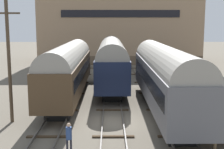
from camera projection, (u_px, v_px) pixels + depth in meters
name	position (u px, v px, depth m)	size (l,w,h in m)	color
ground_plane	(113.00, 122.00, 22.13)	(200.00, 200.00, 0.00)	#60594C
track_left	(56.00, 120.00, 22.08)	(2.60, 60.00, 0.26)	#4C4742
track_middle	(113.00, 120.00, 22.11)	(2.60, 60.00, 0.26)	#4C4742
track_right	(170.00, 120.00, 22.14)	(2.60, 60.00, 0.26)	#4C4742
train_car_grey	(164.00, 74.00, 24.38)	(2.91, 18.63, 5.23)	black
train_car_navy	(112.00, 60.00, 34.26)	(3.12, 18.17, 5.29)	black
train_car_brown	(68.00, 68.00, 28.78)	(2.89, 18.05, 5.10)	black
station_platform	(198.00, 100.00, 24.32)	(2.62, 15.37, 1.13)	#8C704C
bench	(190.00, 87.00, 26.24)	(1.40, 0.40, 0.91)	brown
person_worker	(69.00, 135.00, 16.59)	(0.32, 0.32, 1.71)	#282833
utility_pole	(9.00, 59.00, 21.47)	(1.80, 0.24, 8.65)	#473828
warehouse_building	(119.00, 19.00, 57.15)	(28.01, 11.59, 15.58)	brown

